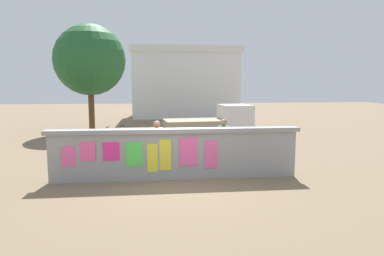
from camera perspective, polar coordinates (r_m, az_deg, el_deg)
name	(u,v)px	position (r m, az deg, el deg)	size (l,w,h in m)	color
ground	(166,137)	(18.16, -4.28, -1.46)	(60.00, 60.00, 0.00)	#7A664C
poster_wall	(175,153)	(10.16, -2.70, -4.09)	(7.26, 0.42, 1.48)	#979797
auto_rickshaw_truck	(212,128)	(14.80, 3.30, 0.06)	(3.72, 1.83, 1.85)	black
motorcycle	(133,147)	(12.99, -9.59, -3.01)	(1.88, 0.67, 0.87)	black
bicycle_near	(93,160)	(11.51, -15.76, -5.02)	(1.71, 0.44, 0.95)	black
bicycle_far	(119,139)	(15.57, -11.77, -1.71)	(1.71, 0.44, 0.95)	black
person_walking	(157,141)	(10.93, -5.72, -2.10)	(0.40, 0.40, 1.62)	yellow
person_bystander	(223,139)	(11.35, 5.09, -1.74)	(0.42, 0.42, 1.62)	purple
tree_roadside	(90,60)	(21.02, -16.26, 10.52)	(4.00, 4.00, 6.06)	brown
building_background	(184,82)	(29.42, -1.27, 7.43)	(8.64, 5.40, 5.59)	white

